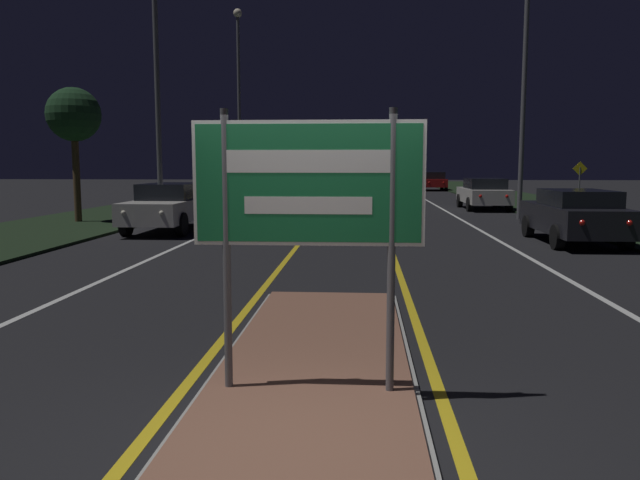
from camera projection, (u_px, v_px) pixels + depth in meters
ground_plane at (295, 459)px, 4.43m from camera, size 160.00×160.00×0.00m
median_island at (309, 394)px, 5.56m from camera, size 1.99×8.47×0.10m
verge_left at (112, 216)px, 24.87m from camera, size 5.00×100.00×0.08m
verge_right at (601, 218)px, 23.60m from camera, size 5.00×100.00×0.08m
centre_line_yellow_left at (327, 209)px, 29.27m from camera, size 0.12×70.00×0.01m
centre_line_yellow_right at (378, 209)px, 29.11m from camera, size 0.12×70.00×0.01m
lane_line_white_left at (264, 208)px, 29.47m from camera, size 0.12×70.00×0.01m
lane_line_white_right at (443, 209)px, 28.91m from camera, size 0.12×70.00×0.01m
edge_line_white_left at (201, 208)px, 29.68m from camera, size 0.10×70.00×0.01m
edge_line_white_right at (509, 210)px, 28.71m from camera, size 0.10×70.00×0.01m
highway_sign at (308, 195)px, 5.34m from camera, size 2.00×0.07×2.45m
streetlight_left_near at (155, 23)px, 21.22m from camera, size 0.54×0.54×10.72m
streetlight_left_far at (239, 85)px, 35.13m from camera, size 0.49×0.49×10.68m
streetlight_right_near at (525, 62)px, 22.99m from camera, size 0.50×0.50×9.28m
car_receding_0 at (574, 215)px, 16.41m from camera, size 1.85×4.44×1.42m
car_receding_1 at (484, 193)px, 28.74m from camera, size 1.93×4.59×1.44m
car_receding_2 at (392, 186)px, 39.99m from camera, size 1.97×4.20×1.34m
car_receding_3 at (433, 181)px, 49.57m from camera, size 1.92×4.28×1.48m
car_approaching_0 at (170, 206)px, 19.49m from camera, size 1.86×4.77×1.48m
car_approaching_1 at (219, 195)px, 27.79m from camera, size 2.00×4.67×1.41m
car_approaching_2 at (313, 185)px, 37.97m from camera, size 1.90×4.45×1.48m
warning_sign at (579, 181)px, 26.51m from camera, size 0.60×0.06×2.11m
roadside_palm_left at (74, 116)px, 21.52m from camera, size 1.85×1.85×4.64m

